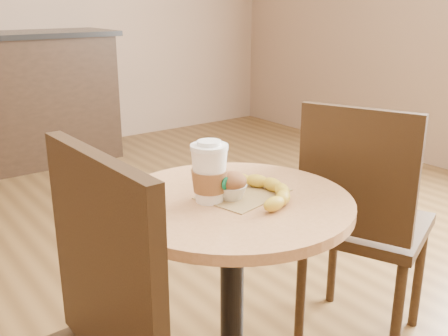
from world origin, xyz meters
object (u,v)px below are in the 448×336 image
object	(u,v)px
coffee_cup	(209,175)
banana	(262,189)
chair_right	(362,219)
muffin	(231,185)
cafe_table	(232,270)

from	to	relation	value
coffee_cup	banana	xyz separation A→B (m)	(0.14, -0.06, -0.06)
chair_right	muffin	size ratio (longest dim) A/B	10.99
coffee_cup	banana	size ratio (longest dim) A/B	0.62
coffee_cup	muffin	bearing A→B (deg)	-46.52
chair_right	banana	bearing A→B (deg)	73.06
coffee_cup	cafe_table	bearing A→B (deg)	-44.28
muffin	banana	distance (m)	0.09
muffin	banana	size ratio (longest dim) A/B	0.31
cafe_table	coffee_cup	size ratio (longest dim) A/B	4.35
muffin	banana	xyz separation A→B (m)	(0.08, -0.04, -0.02)
banana	coffee_cup	bearing A→B (deg)	173.49
chair_right	coffee_cup	xyz separation A→B (m)	(-0.67, 0.01, 0.30)
chair_right	coffee_cup	world-z (taller)	chair_right
cafe_table	chair_right	bearing A→B (deg)	1.45
muffin	cafe_table	bearing A→B (deg)	11.57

